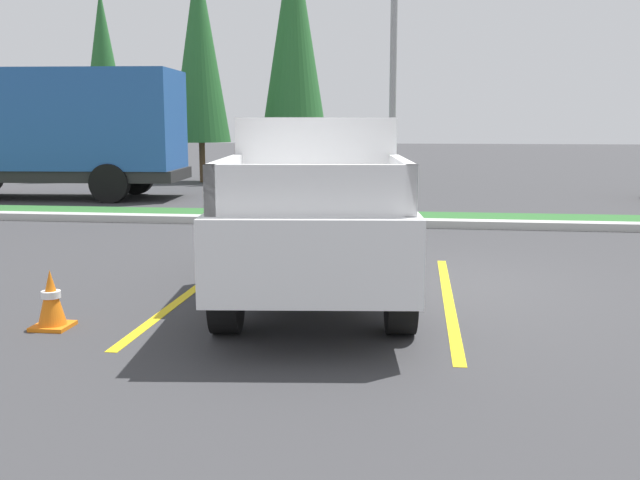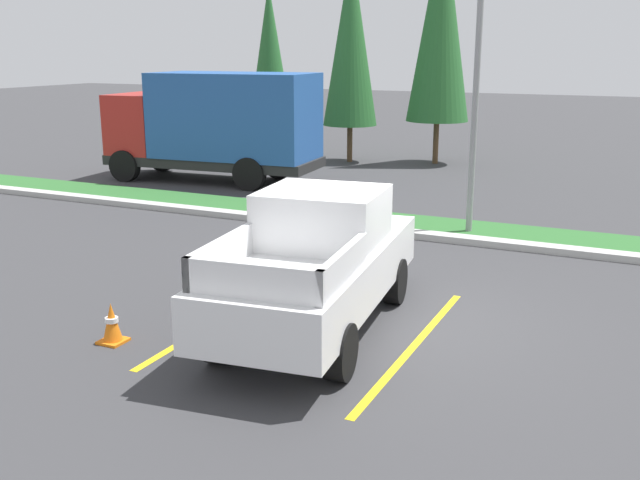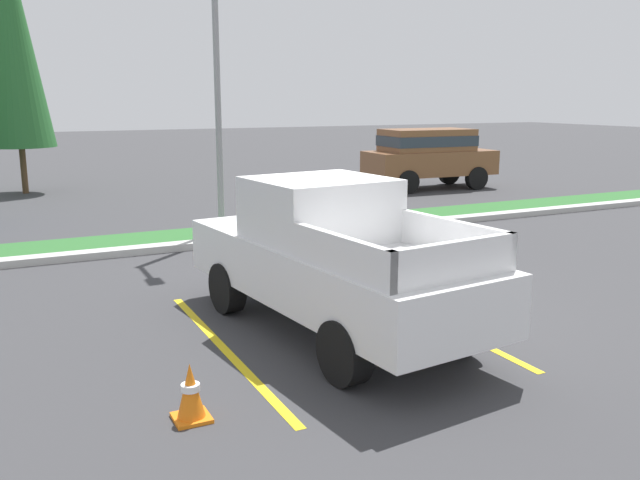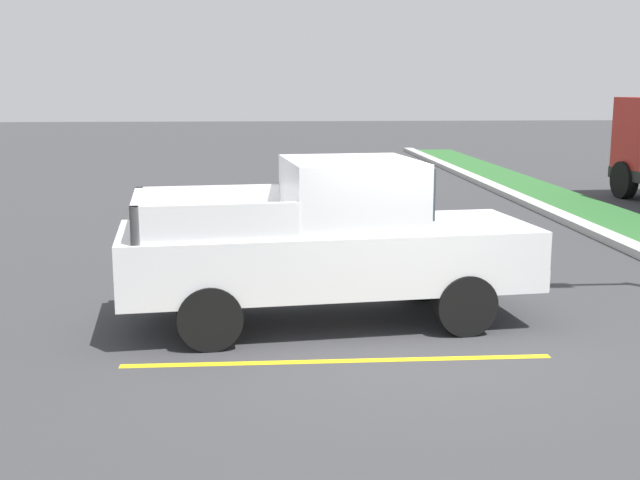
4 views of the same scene
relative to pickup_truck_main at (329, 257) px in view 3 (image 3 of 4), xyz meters
name	(u,v)px [view 3 (image 3 of 4)]	position (x,y,z in m)	size (l,w,h in m)	color
ground_plane	(348,305)	(0.79, 0.91, -1.04)	(120.00, 120.00, 0.00)	#38383A
parking_line_near	(224,349)	(-1.54, -0.05, -1.04)	(0.12, 4.80, 0.01)	yellow
parking_line_far	(424,315)	(1.56, -0.05, -1.04)	(0.12, 4.80, 0.01)	yellow
curb_strip	(241,240)	(0.79, 5.91, -0.97)	(56.00, 0.40, 0.15)	#B2B2AD
grass_median	(225,233)	(0.79, 7.01, -1.01)	(56.00, 1.80, 0.06)	#2D662D
pickup_truck_main	(329,257)	(0.00, 0.00, 0.00)	(2.47, 5.40, 2.10)	black
suv_distant	(429,154)	(9.84, 11.72, 0.20)	(4.68, 2.13, 2.10)	black
street_light	(219,70)	(0.65, 6.65, 2.72)	(0.24, 1.49, 6.44)	gray
cypress_tree_center	(12,37)	(-3.07, 16.73, 4.06)	(2.25, 2.25, 8.66)	brown
traffic_cone	(191,393)	(-2.45, -1.77, -0.75)	(0.36, 0.36, 0.60)	orange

